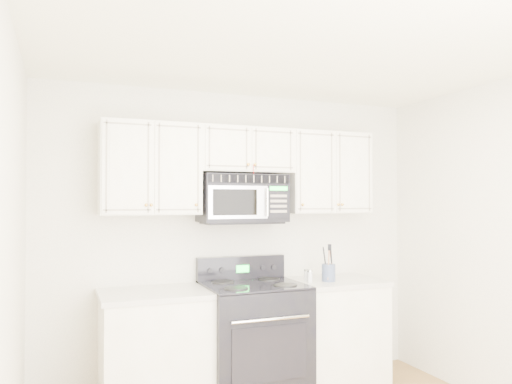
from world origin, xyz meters
TOP-DOWN VIEW (x-y plane):
  - room at (0.00, 0.00)m, footprint 3.51×3.51m
  - base_cabinet_left at (-0.80, 1.44)m, footprint 0.86×0.65m
  - base_cabinet_right at (0.80, 1.44)m, footprint 0.86×0.65m
  - range at (0.02, 1.41)m, footprint 0.82×0.74m
  - upper_cabinets at (0.00, 1.58)m, footprint 2.44×0.37m
  - microwave at (-0.03, 1.56)m, footprint 0.74×0.42m
  - utensil_crock at (0.72, 1.37)m, footprint 0.12×0.12m
  - shaker_salt at (0.53, 1.37)m, footprint 0.05×0.05m
  - shaker_pepper at (0.54, 1.45)m, footprint 0.04×0.04m

SIDE VIEW (x-z plane):
  - base_cabinet_left at x=-0.80m, z-range -0.03..0.89m
  - base_cabinet_right at x=0.80m, z-range -0.03..0.89m
  - range at x=0.02m, z-range -0.08..1.05m
  - shaker_pepper at x=0.54m, z-range 0.92..1.03m
  - shaker_salt at x=0.53m, z-range 0.92..1.03m
  - utensil_crock at x=0.72m, z-range 0.84..1.16m
  - room at x=0.00m, z-range 0.00..2.60m
  - microwave at x=-0.03m, z-range 1.45..1.86m
  - upper_cabinets at x=0.00m, z-range 1.56..2.31m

